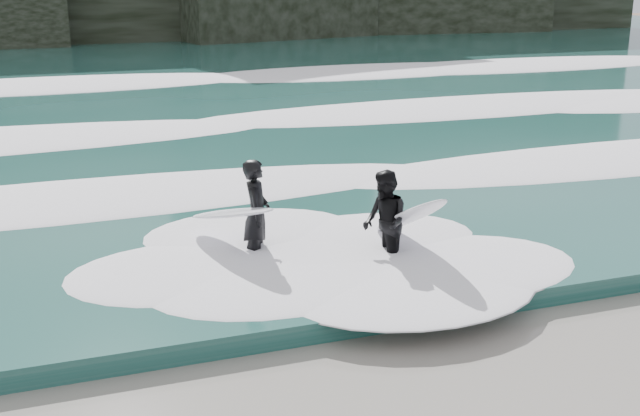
# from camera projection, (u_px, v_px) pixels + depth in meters

# --- Properties ---
(sea) EXTENTS (90.00, 52.00, 0.30)m
(sea) POSITION_uv_depth(u_px,v_px,m) (159.00, 73.00, 34.07)
(sea) COLOR #1C4B45
(sea) RESTS_ON ground
(foam_near) EXTENTS (60.00, 3.20, 0.20)m
(foam_near) POSITION_uv_depth(u_px,v_px,m) (311.00, 183.00, 15.97)
(foam_near) COLOR white
(foam_near) RESTS_ON sea
(foam_mid) EXTENTS (60.00, 4.00, 0.24)m
(foam_mid) POSITION_uv_depth(u_px,v_px,m) (230.00, 120.00, 22.27)
(foam_mid) COLOR white
(foam_mid) RESTS_ON sea
(foam_far) EXTENTS (60.00, 4.80, 0.30)m
(foam_far) POSITION_uv_depth(u_px,v_px,m) (174.00, 78.00, 30.38)
(foam_far) COLOR white
(foam_far) RESTS_ON sea
(surfer_left) EXTENTS (1.34, 2.25, 1.73)m
(surfer_left) POSITION_uv_depth(u_px,v_px,m) (250.00, 214.00, 12.41)
(surfer_left) COLOR black
(surfer_left) RESTS_ON ground
(surfer_right) EXTENTS (1.07, 2.12, 1.62)m
(surfer_right) POSITION_uv_depth(u_px,v_px,m) (389.00, 221.00, 12.21)
(surfer_right) COLOR black
(surfer_right) RESTS_ON ground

